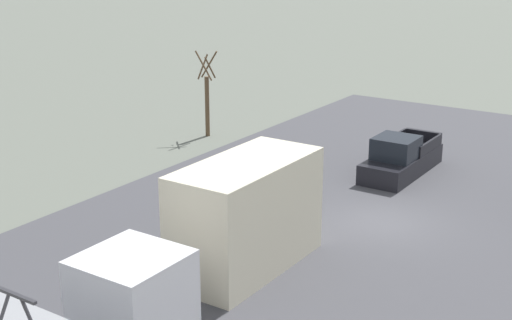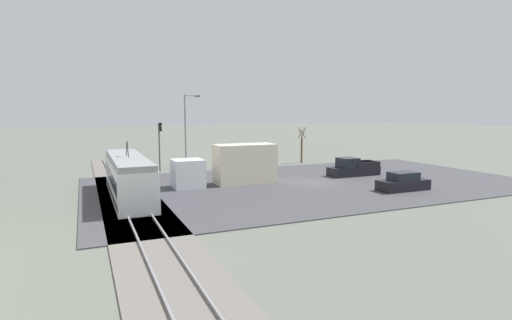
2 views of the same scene
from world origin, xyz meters
The scene contains 5 objects.
ground_plane centered at (0.00, 0.00, 0.00)m, with size 320.00×320.00×0.00m, color #60665B.
road_surface centered at (0.00, 0.00, 0.04)m, with size 22.69×40.83×0.08m.
box_truck centered at (2.22, 7.44, 1.76)m, with size 2.57×9.55×3.65m.
pickup_truck centered at (1.79, -5.85, 0.80)m, with size 1.97×5.49×1.90m.
street_tree centered at (13.41, -6.40, 2.16)m, with size 1.12×0.93×4.74m.
Camera 1 is at (-10.01, 23.98, 10.56)m, focal length 50.00 mm.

